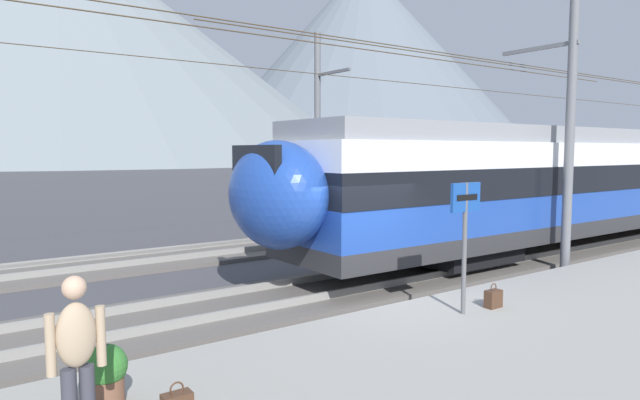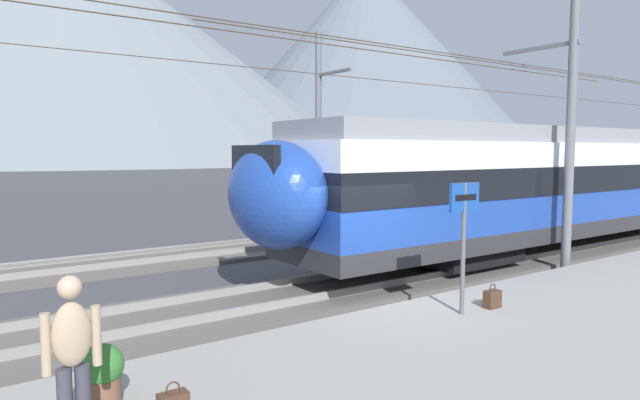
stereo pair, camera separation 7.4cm
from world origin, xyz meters
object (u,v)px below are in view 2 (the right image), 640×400
at_px(train_far_track, 633,167).
at_px(potted_plant_platform_edge, 102,372).
at_px(catenary_mast_mid, 565,120).
at_px(platform_sign, 464,218).
at_px(catenary_mast_far_side, 321,129).
at_px(train_near_platform, 606,179).
at_px(passenger_walking, 72,354).
at_px(handbag_near_sign, 492,299).

relative_size(train_far_track, potted_plant_platform_edge, 37.20).
height_order(catenary_mast_mid, platform_sign, catenary_mast_mid).
xyz_separation_m(catenary_mast_far_side, platform_sign, (-4.72, -10.91, -1.98)).
distance_m(train_near_platform, passenger_walking, 18.46).
bearing_deg(potted_plant_platform_edge, train_near_platform, 11.56).
bearing_deg(potted_plant_platform_edge, passenger_walking, -119.50).
bearing_deg(potted_plant_platform_edge, platform_sign, 0.46).
height_order(handbag_near_sign, potted_plant_platform_edge, potted_plant_platform_edge).
relative_size(train_near_platform, potted_plant_platform_edge, 38.83).
relative_size(train_far_track, catenary_mast_mid, 0.54).
bearing_deg(catenary_mast_far_side, handbag_near_sign, -109.90).
relative_size(catenary_mast_mid, catenary_mast_far_side, 1.00).
height_order(train_far_track, catenary_mast_far_side, catenary_mast_far_side).
distance_m(catenary_mast_mid, potted_plant_platform_edge, 12.49).
bearing_deg(train_near_platform, platform_sign, -162.89).
xyz_separation_m(passenger_walking, handbag_near_sign, (7.20, 0.77, -0.78)).
height_order(platform_sign, handbag_near_sign, platform_sign).
distance_m(passenger_walking, handbag_near_sign, 7.29).
distance_m(catenary_mast_far_side, handbag_near_sign, 12.19).
distance_m(train_far_track, handbag_near_sign, 26.52).
bearing_deg(catenary_mast_mid, train_near_platform, 17.66).
xyz_separation_m(train_near_platform, platform_sign, (-11.46, -3.53, -0.20)).
height_order(catenary_mast_mid, passenger_walking, catenary_mast_mid).
xyz_separation_m(train_far_track, passenger_walking, (-31.97, -10.08, -0.94)).
height_order(train_near_platform, platform_sign, train_near_platform).
bearing_deg(catenary_mast_mid, catenary_mast_far_side, 97.46).
bearing_deg(potted_plant_platform_edge, catenary_mast_far_side, 45.60).
distance_m(train_near_platform, handbag_near_sign, 11.43).
bearing_deg(catenary_mast_far_side, platform_sign, -113.38).
xyz_separation_m(train_near_platform, handbag_near_sign, (-10.71, -3.59, -1.72)).
xyz_separation_m(train_near_platform, catenary_mast_far_side, (-6.74, 7.38, 1.78)).
bearing_deg(handbag_near_sign, potted_plant_platform_edge, 179.83).
xyz_separation_m(train_near_platform, catenary_mast_mid, (-5.54, -1.76, 1.75)).
distance_m(catenary_mast_mid, catenary_mast_far_side, 9.23).
relative_size(catenary_mast_mid, platform_sign, 21.36).
height_order(train_near_platform, potted_plant_platform_edge, train_near_platform).
bearing_deg(passenger_walking, platform_sign, 7.38).
distance_m(catenary_mast_far_side, platform_sign, 12.05).
relative_size(train_near_platform, train_far_track, 1.04).
bearing_deg(passenger_walking, train_far_track, 17.50).
height_order(train_far_track, handbag_near_sign, train_far_track).
xyz_separation_m(train_near_platform, passenger_walking, (-17.92, -4.36, -0.94)).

